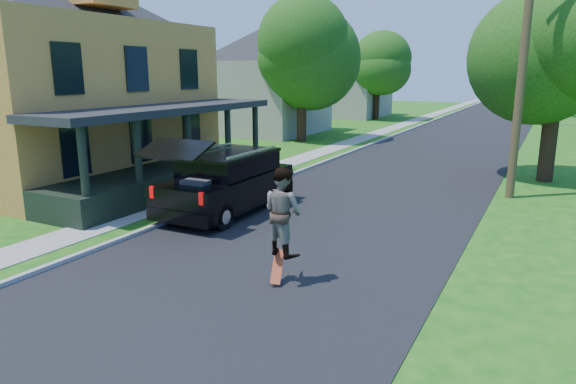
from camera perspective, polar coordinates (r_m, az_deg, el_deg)
The scene contains 16 objects.
ground at distance 11.00m, azimuth -6.18°, elevation -9.92°, with size 140.00×140.00×0.00m, color #125A12.
street at distance 29.26m, azimuth 16.06°, elevation 4.23°, with size 8.00×120.00×0.02m, color black.
curb at distance 30.31m, azimuth 8.53°, elevation 4.90°, with size 0.15×120.00×0.12m, color #999A95.
sidewalk at distance 30.84m, azimuth 5.80°, elevation 5.12°, with size 1.30×120.00×0.03m, color gray.
front_walk at distance 21.35m, azimuth -18.63°, elevation 0.87°, with size 6.50×1.20×0.03m, color gray.
main_house at distance 23.42m, azimuth -25.35°, elevation 13.49°, with size 15.56×15.56×10.10m.
neighbor_house_mid at distance 37.63m, azimuth -3.21°, elevation 13.02°, with size 12.78×12.78×8.30m.
neighbor_house_far at distance 52.04m, azimuth 6.05°, elevation 13.02°, with size 12.78×12.78×8.30m.
black_suv at distance 16.04m, azimuth -6.80°, elevation 1.10°, with size 2.14×5.44×2.53m.
skateboarder at distance 10.47m, azimuth -0.57°, elevation -2.16°, with size 1.08×0.96×1.83m.
skateboard at distance 10.78m, azimuth -1.18°, elevation -8.40°, with size 0.37×0.65×0.60m.
tree_left_mid at distance 32.67m, azimuth 1.53°, elevation 15.88°, with size 6.28×6.22×9.08m.
tree_left_far at distance 48.61m, azimuth 9.94°, elevation 14.20°, with size 5.74×5.44×7.96m.
tree_right_near at distance 22.93m, azimuth 27.97°, elevation 15.37°, with size 6.49×6.14×8.75m.
utility_pole_near at distance 19.20m, azimuth 24.95°, elevation 15.99°, with size 1.75×0.49×10.94m.
utility_pole_far at distance 46.75m, azimuth 26.89°, elevation 11.36°, with size 1.46×0.36×7.60m.
Camera 1 is at (5.68, -8.38, 4.31)m, focal length 32.00 mm.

